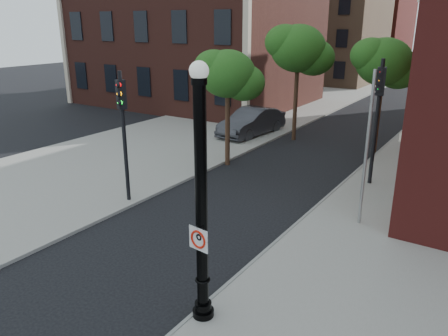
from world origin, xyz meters
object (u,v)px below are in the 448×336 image
Objects in this scene: lamppost at (202,213)px; no_parking_sign at (198,239)px; parked_car at (252,122)px; traffic_signal_left at (123,117)px; traffic_signal_right at (378,103)px.

no_parking_sign is (0.02, -0.16, -0.58)m from lamppost.
traffic_signal_left reaches higher than parked_car.
traffic_signal_left is at bearing -147.71° from traffic_signal_right.
traffic_signal_right is (0.75, 11.40, 0.84)m from lamppost.
traffic_signal_right is at bearing 86.25° from lamppost.
no_parking_sign is at bearing -82.88° from lamppost.
lamppost is 1.12× the size of traffic_signal_right.
traffic_signal_right reaches higher than parked_car.
parked_car is 12.44m from traffic_signal_left.
traffic_signal_right is (8.80, -4.91, 2.82)m from parked_car.
parked_car is (-8.08, 16.47, -1.39)m from no_parking_sign.
no_parking_sign is 11.67m from traffic_signal_right.
traffic_signal_left is at bearing 153.61° from no_parking_sign.
parked_car is (-8.06, 16.32, -1.97)m from lamppost.
lamppost is 7.98m from traffic_signal_left.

